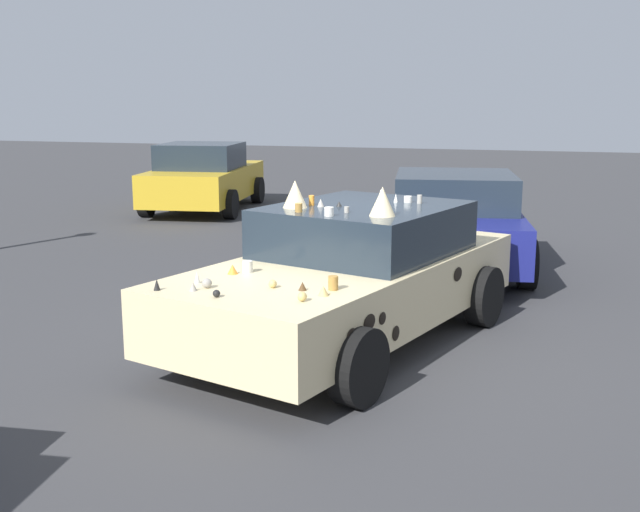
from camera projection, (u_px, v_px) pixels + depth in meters
ground_plane at (348, 342)px, 8.00m from camera, size 60.00×60.00×0.00m
art_car_decorated at (352, 274)px, 7.91m from camera, size 4.73×3.03×1.68m
parked_sedan_row_back_far at (453, 219)px, 11.45m from camera, size 4.58×2.58×1.42m
parked_sedan_row_back_center at (204, 177)px, 17.14m from camera, size 4.22×2.46×1.49m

